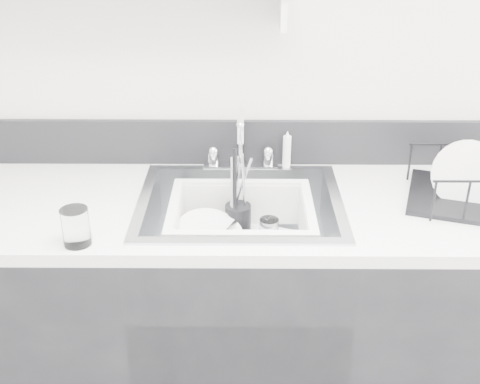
{
  "coord_description": "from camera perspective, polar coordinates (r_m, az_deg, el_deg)",
  "views": [
    {
      "loc": [
        0.01,
        -0.48,
        1.8
      ],
      "look_at": [
        0.0,
        1.14,
        0.98
      ],
      "focal_mm": 45.0,
      "sensor_mm": 36.0,
      "label": 1
    }
  ],
  "objects": [
    {
      "name": "utensil_cup",
      "position": [
        1.98,
        -0.2,
        -2.43
      ],
      "size": [
        0.09,
        0.09,
        0.29
      ],
      "rotation": [
        0.0,
        0.0,
        0.25
      ],
      "color": "black",
      "rests_on": "wash_tub"
    },
    {
      "name": "bowl_small",
      "position": [
        1.87,
        2.61,
        -5.93
      ],
      "size": [
        0.13,
        0.13,
        0.04
      ],
      "primitive_type": "imported",
      "rotation": [
        0.0,
        0.0,
        -0.19
      ],
      "color": "white",
      "rests_on": "wash_tub"
    },
    {
      "name": "wash_tub",
      "position": [
        1.9,
        0.11,
        -3.45
      ],
      "size": [
        0.55,
        0.5,
        0.17
      ],
      "primitive_type": null,
      "rotation": [
        0.0,
        0.0,
        -0.35
      ],
      "color": "white",
      "rests_on": "sink"
    },
    {
      "name": "sink",
      "position": [
        1.93,
        0.01,
        -3.31
      ],
      "size": [
        0.64,
        0.52,
        0.2
      ],
      "primitive_type": null,
      "color": "silver",
      "rests_on": "counter_run"
    },
    {
      "name": "tumbler_counter",
      "position": [
        1.7,
        -15.3,
        -3.21
      ],
      "size": [
        0.08,
        0.08,
        0.11
      ],
      "primitive_type": "cylinder",
      "rotation": [
        0.0,
        0.0,
        -0.1
      ],
      "color": "white",
      "rests_on": "counter_run"
    },
    {
      "name": "plate_stack",
      "position": [
        1.91,
        -2.67,
        -4.92
      ],
      "size": [
        0.27,
        0.26,
        0.11
      ],
      "rotation": [
        0.0,
        0.0,
        0.22
      ],
      "color": "white",
      "rests_on": "wash_tub"
    },
    {
      "name": "faucet",
      "position": [
        2.08,
        0.06,
        3.69
      ],
      "size": [
        0.26,
        0.18,
        0.23
      ],
      "color": "silver",
      "rests_on": "counter_run"
    },
    {
      "name": "backsplash",
      "position": [
        2.12,
        0.07,
        4.74
      ],
      "size": [
        3.2,
        0.02,
        0.16
      ],
      "primitive_type": "cube",
      "color": "black",
      "rests_on": "counter_run"
    },
    {
      "name": "tumbler_in_tub",
      "position": [
        1.94,
        2.75,
        -3.78
      ],
      "size": [
        0.08,
        0.08,
        0.09
      ],
      "primitive_type": "cylinder",
      "rotation": [
        0.0,
        0.0,
        -0.3
      ],
      "color": "white",
      "rests_on": "wash_tub"
    },
    {
      "name": "side_sprayer",
      "position": [
        2.09,
        4.47,
        4.01
      ],
      "size": [
        0.03,
        0.03,
        0.14
      ],
      "primitive_type": "cylinder",
      "color": "white",
      "rests_on": "counter_run"
    },
    {
      "name": "ladle",
      "position": [
        1.96,
        -1.91,
        -3.59
      ],
      "size": [
        0.3,
        0.17,
        0.08
      ],
      "primitive_type": null,
      "rotation": [
        0.0,
        0.0,
        -0.26
      ],
      "color": "silver",
      "rests_on": "wash_tub"
    },
    {
      "name": "counter_run",
      "position": [
        2.14,
        0.01,
        -11.91
      ],
      "size": [
        3.2,
        0.62,
        0.92
      ],
      "color": "black",
      "rests_on": "ground"
    }
  ]
}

